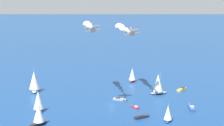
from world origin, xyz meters
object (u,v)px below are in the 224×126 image
Objects in this scene: motorboat_far_port at (142,117)px; sailboat_outer_ring_c at (38,101)px; biplane_lead at (131,33)px; wingwalker_lead at (131,28)px; motorboat_outer_ring_a at (135,107)px; sailboat_far_stbd at (34,81)px; motorboat_near_centre at (120,99)px; wingwalker_wingman at (92,24)px; sailboat_trailing at (158,84)px; biplane_wingman at (93,29)px; sailboat_mid_cluster at (132,75)px; sailboat_outer_ring_b at (39,114)px; motorboat_inshore at (181,89)px; sailboat_offshore at (168,113)px; motorboat_ahead at (191,107)px.

sailboat_outer_ring_c is (44.74, 20.42, 4.52)m from motorboat_far_port.
biplane_lead reaches higher than sailboat_outer_ring_c.
motorboat_far_port is 43.22m from wingwalker_lead.
sailboat_far_stbd is at bearing 7.06° from motorboat_outer_ring_a.
motorboat_near_centre is 44.26m from wingwalker_wingman.
biplane_wingman is at bearing 69.10° from sailboat_trailing.
wingwalker_lead is at bearing 120.01° from sailboat_mid_cluster.
motorboat_far_port is 4.16× the size of wingwalker_wingman.
sailboat_outer_ring_b is (-40.32, 35.37, -1.21)m from sailboat_far_stbd.
motorboat_outer_ring_a is 0.78× the size of biplane_wingman.
motorboat_inshore is (-67.70, -50.37, -5.54)m from sailboat_far_stbd.
sailboat_trailing is at bearing -149.24° from sailboat_far_stbd.
motorboat_near_centre is at bearing -36.52° from motorboat_far_port.
motorboat_near_centre is 0.91× the size of sailboat_offshore.
motorboat_far_port is 0.86× the size of motorboat_ahead.
sailboat_outer_ring_b is at bearing 45.56° from motorboat_far_port.
biplane_wingman is (22.63, 53.98, 37.98)m from motorboat_inshore.
biplane_wingman reaches higher than motorboat_outer_ring_a.
sailboat_offshore is 0.73× the size of sailboat_outer_ring_c.
motorboat_outer_ring_a is at bearing -116.78° from sailboat_outer_ring_b.
sailboat_outer_ring_c reaches higher than sailboat_outer_ring_b.
motorboat_inshore is at bearing -105.24° from biplane_lead.
motorboat_outer_ring_a is 43.30m from biplane_wingman.
wingwalker_lead is 0.27× the size of biplane_wingman.
sailboat_outer_ring_c is (21.84, 37.39, 4.53)m from motorboat_near_centre.
sailboat_far_stbd reaches higher than sailboat_trailing.
motorboat_far_port is at bearing 134.10° from motorboat_outer_ring_a.
motorboat_outer_ring_a is at bearing 122.85° from sailboat_mid_cluster.
motorboat_outer_ring_a is at bearing 144.31° from wingwalker_lead.
sailboat_outer_ring_c reaches higher than sailboat_mid_cluster.
sailboat_mid_cluster is at bearing -57.15° from motorboat_outer_ring_a.
wingwalker_lead is (0.23, 0.23, 2.17)m from biplane_lead.
biplane_wingman reaches higher than motorboat_near_centre.
motorboat_near_centre is at bearing -120.29° from sailboat_outer_ring_c.
sailboat_trailing is at bearing -111.08° from wingwalker_wingman.
sailboat_offshore is at bearing -158.21° from sailboat_outer_ring_c.
motorboat_inshore is 0.71× the size of sailboat_outer_ring_c.
motorboat_outer_ring_a is at bearing 31.11° from motorboat_ahead.
sailboat_outer_ring_c is at bearing 24.54° from motorboat_far_port.
sailboat_outer_ring_c is 6.25× the size of wingwalker_wingman.
motorboat_inshore reaches higher than motorboat_outer_ring_a.
sailboat_offshore is (-83.80, 0.74, -2.41)m from sailboat_far_stbd.
wingwalker_wingman reaches higher than biplane_lead.
sailboat_outer_ring_c is 44.14m from wingwalker_wingman.
sailboat_far_stbd reaches higher than motorboat_inshore.
wingwalker_lead reaches higher than motorboat_near_centre.
motorboat_ahead is 0.88× the size of sailboat_mid_cluster.
sailboat_mid_cluster reaches higher than sailboat_offshore.
motorboat_ahead is 0.77× the size of sailboat_outer_ring_c.
wingwalker_lead reaches higher than motorboat_inshore.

